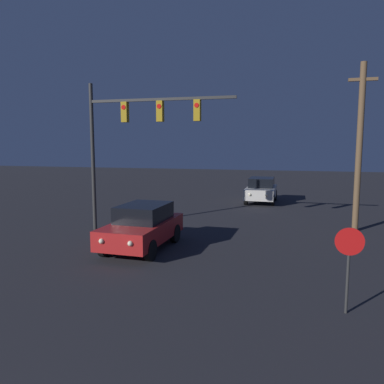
{
  "coord_description": "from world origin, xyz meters",
  "views": [
    {
      "loc": [
        3.87,
        -0.86,
        4.02
      ],
      "look_at": [
        0.0,
        13.62,
        2.13
      ],
      "focal_mm": 35.0,
      "sensor_mm": 36.0,
      "label": 1
    }
  ],
  "objects": [
    {
      "name": "utility_pole",
      "position": [
        6.83,
        17.78,
        3.98
      ],
      "size": [
        1.23,
        0.28,
        7.71
      ],
      "color": "brown",
      "rests_on": "ground_plane"
    },
    {
      "name": "stop_sign",
      "position": [
        5.24,
        8.37,
        1.46
      ],
      "size": [
        0.67,
        0.07,
        2.1
      ],
      "color": "#2D2D2D",
      "rests_on": "ground_plane"
    },
    {
      "name": "car_near",
      "position": [
        -1.65,
        12.39,
        0.9
      ],
      "size": [
        2.1,
        4.39,
        1.73
      ],
      "rotation": [
        0.0,
        0.0,
        3.11
      ],
      "color": "#B21E1E",
      "rests_on": "ground_plane"
    },
    {
      "name": "traffic_signal_mast",
      "position": [
        -3.18,
        14.9,
        4.72
      ],
      "size": [
        6.82,
        0.3,
        6.82
      ],
      "color": "#2D2D2D",
      "rests_on": "ground_plane"
    },
    {
      "name": "car_far",
      "position": [
        1.84,
        25.62,
        0.9
      ],
      "size": [
        2.05,
        4.37,
        1.73
      ],
      "rotation": [
        0.0,
        0.0,
        3.13
      ],
      "color": "beige",
      "rests_on": "ground_plane"
    }
  ]
}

